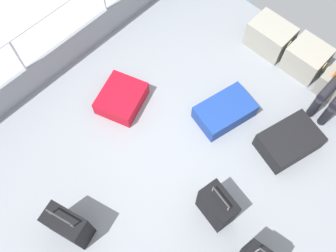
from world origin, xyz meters
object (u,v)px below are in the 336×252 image
object	(u,v)px
suitcase_4	(69,226)
suitcase_1	(289,141)
suitcase_2	(122,98)
suitcase_6	(217,206)
suitcase_0	(225,111)
cargo_crate_1	(306,59)
cargo_crate_0	(270,36)

from	to	relation	value
suitcase_4	suitcase_1	bearing A→B (deg)	66.00
suitcase_2	suitcase_6	distance (m)	1.90
suitcase_0	suitcase_6	world-z (taller)	suitcase_6
cargo_crate_1	suitcase_6	distance (m)	2.48
cargo_crate_0	suitcase_6	bearing A→B (deg)	-66.63
suitcase_2	suitcase_6	bearing A→B (deg)	-8.29
suitcase_1	suitcase_2	distance (m)	2.23
suitcase_2	cargo_crate_0	bearing A→B (deg)	68.62
cargo_crate_0	suitcase_2	size ratio (longest dim) A/B	0.83
cargo_crate_1	suitcase_1	distance (m)	1.28
suitcase_2	cargo_crate_1	bearing A→B (deg)	56.59
cargo_crate_1	suitcase_4	distance (m)	3.77
cargo_crate_0	suitcase_1	bearing A→B (deg)	-44.20
suitcase_2	suitcase_4	world-z (taller)	suitcase_4
suitcase_0	suitcase_6	size ratio (longest dim) A/B	1.27
cargo_crate_1	suitcase_6	world-z (taller)	suitcase_6
suitcase_6	cargo_crate_0	bearing A→B (deg)	113.37
suitcase_2	suitcase_6	xyz separation A→B (m)	(1.87, -0.27, 0.16)
cargo_crate_1	suitcase_6	bearing A→B (deg)	-79.67
suitcase_1	suitcase_4	world-z (taller)	suitcase_4
suitcase_0	suitcase_2	bearing A→B (deg)	-144.79
cargo_crate_1	suitcase_2	size ratio (longest dim) A/B	0.72
suitcase_2	suitcase_4	size ratio (longest dim) A/B	1.04
cargo_crate_0	suitcase_4	bearing A→B (deg)	-89.88
cargo_crate_1	suitcase_2	bearing A→B (deg)	-123.41
suitcase_4	suitcase_2	bearing A→B (deg)	118.48
suitcase_0	suitcase_2	distance (m)	1.38
suitcase_2	suitcase_6	size ratio (longest dim) A/B	1.15
suitcase_1	suitcase_6	size ratio (longest dim) A/B	1.28
suitcase_0	suitcase_2	world-z (taller)	suitcase_0
cargo_crate_1	suitcase_6	size ratio (longest dim) A/B	0.83
cargo_crate_1	suitcase_2	distance (m)	2.60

